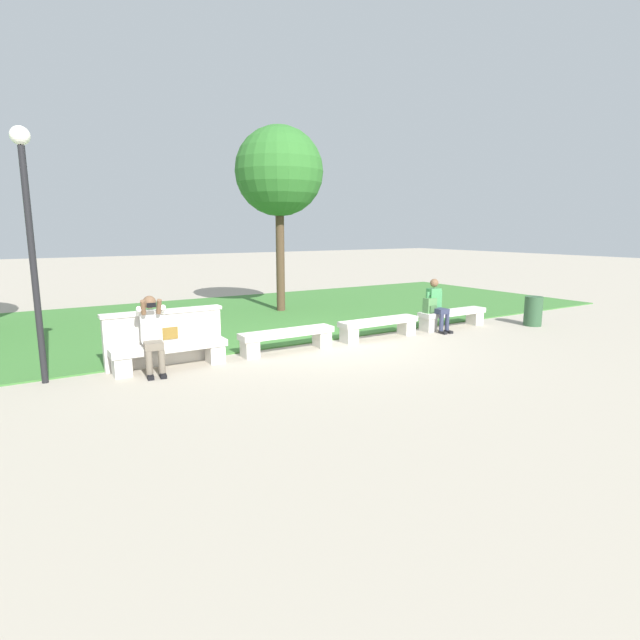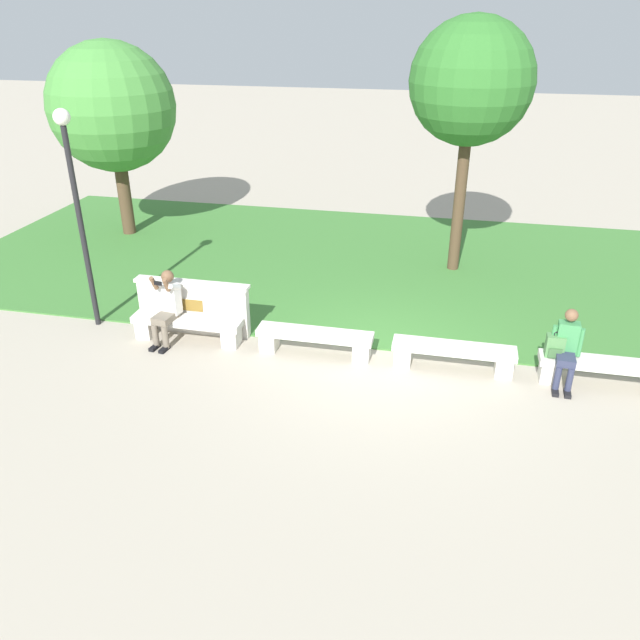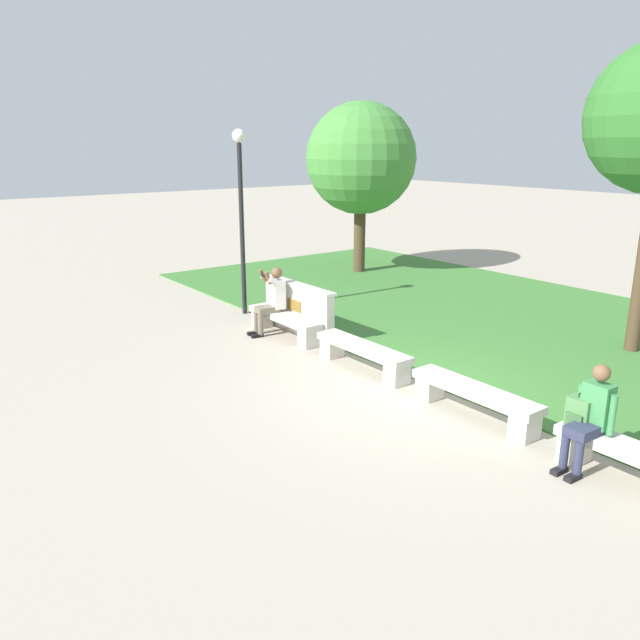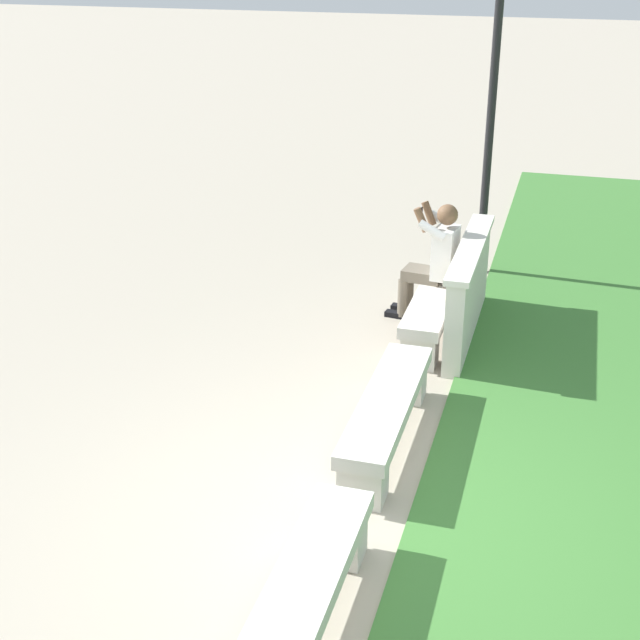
% 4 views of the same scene
% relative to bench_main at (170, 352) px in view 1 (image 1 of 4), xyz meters
% --- Properties ---
extents(ground_plane, '(80.00, 80.00, 0.00)m').
position_rel_bench_main_xyz_m(ground_plane, '(3.52, 0.00, -0.30)').
color(ground_plane, '#A89E8C').
extents(grass_strip, '(21.04, 8.00, 0.03)m').
position_rel_bench_main_xyz_m(grass_strip, '(3.52, 4.38, -0.29)').
color(grass_strip, '#3D7533').
rests_on(grass_strip, ground).
extents(bench_main, '(2.01, 0.40, 0.45)m').
position_rel_bench_main_xyz_m(bench_main, '(0.00, 0.00, 0.00)').
color(bench_main, beige).
rests_on(bench_main, ground).
extents(bench_near, '(2.01, 0.40, 0.45)m').
position_rel_bench_main_xyz_m(bench_near, '(2.34, 0.00, 0.00)').
color(bench_near, beige).
rests_on(bench_near, ground).
extents(bench_mid, '(2.01, 0.40, 0.45)m').
position_rel_bench_main_xyz_m(bench_mid, '(4.69, 0.00, 0.00)').
color(bench_mid, beige).
rests_on(bench_mid, ground).
extents(bench_far, '(2.01, 0.40, 0.45)m').
position_rel_bench_main_xyz_m(bench_far, '(7.03, 0.00, 0.00)').
color(bench_far, beige).
rests_on(bench_far, ground).
extents(backrest_wall_with_plaque, '(2.14, 0.24, 1.01)m').
position_rel_bench_main_xyz_m(backrest_wall_with_plaque, '(0.00, 0.34, 0.21)').
color(backrest_wall_with_plaque, beige).
rests_on(backrest_wall_with_plaque, ground).
extents(person_photographer, '(0.51, 0.76, 1.32)m').
position_rel_bench_main_xyz_m(person_photographer, '(-0.31, -0.08, 0.43)').
color(person_photographer, black).
rests_on(person_photographer, ground).
extents(person_distant, '(0.48, 0.68, 1.26)m').
position_rel_bench_main_xyz_m(person_distant, '(6.39, -0.07, 0.37)').
color(person_distant, black).
rests_on(person_distant, ground).
extents(backpack, '(0.28, 0.24, 0.43)m').
position_rel_bench_main_xyz_m(backpack, '(6.23, -0.02, 0.32)').
color(backpack, '#4C7F47').
rests_on(backpack, bench_far).
extents(tree_left_background, '(2.54, 2.54, 5.34)m').
position_rel_bench_main_xyz_m(tree_left_background, '(4.57, 4.53, 3.74)').
color(tree_left_background, '#4C3826').
rests_on(tree_left_background, ground).
extents(trash_bin, '(0.44, 0.44, 0.75)m').
position_rel_bench_main_xyz_m(trash_bin, '(8.99, -0.89, 0.07)').
color(trash_bin, '#2D5133').
rests_on(trash_bin, ground).
extents(lamp_post, '(0.28, 0.28, 3.94)m').
position_rel_bench_main_xyz_m(lamp_post, '(-1.95, 0.25, 2.27)').
color(lamp_post, black).
rests_on(lamp_post, ground).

